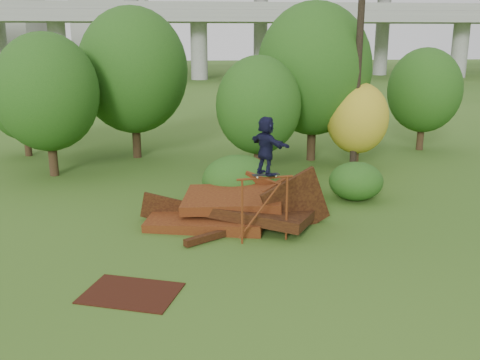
{
  "coord_description": "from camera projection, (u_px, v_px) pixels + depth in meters",
  "views": [
    {
      "loc": [
        -2.33,
        -12.34,
        5.46
      ],
      "look_at": [
        -0.8,
        2.0,
        1.6
      ],
      "focal_mm": 40.0,
      "sensor_mm": 36.0,
      "label": 1
    }
  ],
  "objects": [
    {
      "name": "tree_6",
      "position": [
        23.0,
        102.0,
        24.76
      ],
      "size": [
        3.13,
        3.13,
        4.38
      ],
      "color": "black",
      "rests_on": "ground"
    },
    {
      "name": "tree_0",
      "position": [
        47.0,
        92.0,
        20.94
      ],
      "size": [
        4.04,
        4.04,
        5.7
      ],
      "color": "black",
      "rests_on": "ground"
    },
    {
      "name": "tree_4",
      "position": [
        357.0,
        118.0,
        22.75
      ],
      "size": [
        2.64,
        2.64,
        3.65
      ],
      "color": "black",
      "rests_on": "ground"
    },
    {
      "name": "tree_1",
      "position": [
        133.0,
        71.0,
        24.06
      ],
      "size": [
        4.91,
        4.91,
        6.84
      ],
      "color": "black",
      "rests_on": "ground"
    },
    {
      "name": "tree_5",
      "position": [
        424.0,
        90.0,
        26.04
      ],
      "size": [
        3.56,
        3.56,
        5.01
      ],
      "color": "black",
      "rests_on": "ground"
    },
    {
      "name": "tree_3",
      "position": [
        314.0,
        69.0,
        23.5
      ],
      "size": [
        5.05,
        5.05,
        7.01
      ],
      "color": "black",
      "rests_on": "ground"
    },
    {
      "name": "skateboard",
      "position": [
        266.0,
        175.0,
        14.28
      ],
      "size": [
        0.75,
        0.31,
        0.08
      ],
      "rotation": [
        0.0,
        0.0,
        0.15
      ],
      "color": "black",
      "rests_on": "grind_rail"
    },
    {
      "name": "grind_rail",
      "position": [
        265.0,
        200.0,
        14.45
      ],
      "size": [
        1.56,
        0.3,
        1.85
      ],
      "color": "#682D10",
      "rests_on": "ground"
    },
    {
      "name": "tree_2",
      "position": [
        258.0,
        105.0,
        21.28
      ],
      "size": [
        3.41,
        3.41,
        4.8
      ],
      "color": "black",
      "rests_on": "ground"
    },
    {
      "name": "skater",
      "position": [
        266.0,
        146.0,
        14.07
      ],
      "size": [
        1.13,
        1.47,
        1.55
      ],
      "primitive_type": "imported",
      "rotation": [
        0.0,
        0.0,
        2.11
      ],
      "color": "black",
      "rests_on": "skateboard"
    },
    {
      "name": "ground",
      "position": [
        280.0,
        261.0,
        13.5
      ],
      "size": [
        240.0,
        240.0,
        0.0
      ],
      "primitive_type": "plane",
      "color": "#2D5116",
      "rests_on": "ground"
    },
    {
      "name": "flat_plate",
      "position": [
        131.0,
        293.0,
        11.76
      ],
      "size": [
        2.4,
        2.05,
        0.03
      ],
      "primitive_type": "cube",
      "rotation": [
        0.0,
        0.0,
        -0.34
      ],
      "color": "black",
      "rests_on": "ground"
    },
    {
      "name": "utility_pole",
      "position": [
        360.0,
        33.0,
        21.36
      ],
      "size": [
        1.4,
        0.28,
        11.07
      ],
      "color": "black",
      "rests_on": "ground"
    },
    {
      "name": "shrub_right",
      "position": [
        356.0,
        181.0,
        18.4
      ],
      "size": [
        1.87,
        1.71,
        1.32
      ],
      "primitive_type": "ellipsoid",
      "color": "#174612",
      "rests_on": "ground"
    },
    {
      "name": "shrub_left",
      "position": [
        238.0,
        180.0,
        17.91
      ],
      "size": [
        2.41,
        2.22,
        1.67
      ],
      "primitive_type": "ellipsoid",
      "color": "#174612",
      "rests_on": "ground"
    },
    {
      "name": "scrap_pile",
      "position": [
        234.0,
        210.0,
        16.09
      ],
      "size": [
        5.78,
        3.42,
        2.28
      ],
      "color": "#42160B",
      "rests_on": "ground"
    }
  ]
}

